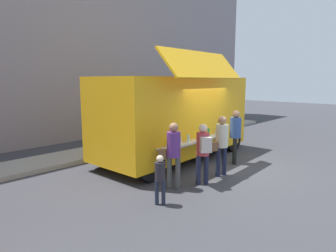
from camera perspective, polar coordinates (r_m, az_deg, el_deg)
ground_plane at (r=9.43m, az=11.82°, el=-8.17°), size 60.00×60.00×0.00m
curb_strip at (r=10.26m, az=-25.45°, el=-7.03°), size 28.00×1.60×0.15m
building_behind at (r=14.11m, az=-29.12°, el=17.58°), size 32.00×2.40×10.25m
food_truck_main at (r=10.10m, az=1.54°, el=2.25°), size 6.09×3.29×3.64m
trash_bin at (r=14.79m, az=5.12°, el=0.16°), size 0.60×0.60×0.98m
customer_front_ordering at (r=8.40m, az=10.51°, el=-2.91°), size 0.57×0.36×1.76m
customer_mid_with_backpack at (r=7.61m, az=6.98°, el=-4.37°), size 0.48×0.52×1.64m
customer_rear_waiting at (r=7.31m, az=0.98°, el=-4.75°), size 0.42×0.54×1.71m
customer_extra_browsing at (r=9.79m, az=13.19°, el=-1.15°), size 0.36×0.36×1.79m
child_near_queue at (r=6.45m, az=-1.59°, el=-9.75°), size 0.23×0.23×1.14m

